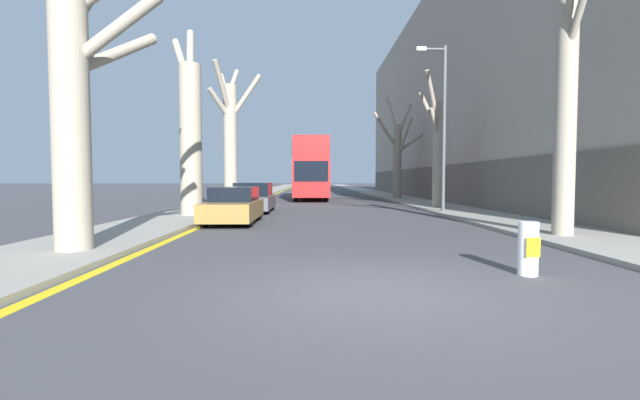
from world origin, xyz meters
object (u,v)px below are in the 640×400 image
object	(u,v)px
street_tree_right_2	(397,154)
double_decker_bus	(311,167)
street_tree_left_2	(230,135)
street_tree_right_0	(567,80)
parked_car_1	(253,198)
street_tree_left_0	(82,100)
parked_car_0	(234,206)
lamp_post	(442,121)
street_tree_right_1	(438,149)
street_tree_left_1	(190,132)
traffic_bollard	(528,248)

from	to	relation	value
street_tree_right_2	double_decker_bus	bearing A→B (deg)	179.35
street_tree_left_2	street_tree_right_0	distance (m)	19.75
street_tree_right_2	parked_car_1	size ratio (longest dim) A/B	1.97
street_tree_left_0	parked_car_0	size ratio (longest dim) A/B	1.80
lamp_post	street_tree_left_0	bearing A→B (deg)	-136.14
street_tree_right_1	lamp_post	world-z (taller)	lamp_post
street_tree_right_1	street_tree_left_2	bearing A→B (deg)	158.95
street_tree_right_1	street_tree_right_2	world-z (taller)	street_tree_right_2
street_tree_left_1	lamp_post	xyz separation A→B (m)	(11.04, 1.64, 0.71)
street_tree_right_0	lamp_post	size ratio (longest dim) A/B	1.21
parked_car_1	lamp_post	distance (m)	9.65
street_tree_right_1	double_decker_bus	xyz separation A→B (m)	(-6.67, 11.15, -0.60)
street_tree_left_2	street_tree_right_1	world-z (taller)	street_tree_left_2
street_tree_left_0	parked_car_0	xyz separation A→B (m)	(2.01, 6.46, -2.64)
double_decker_bus	parked_car_1	world-z (taller)	double_decker_bus
street_tree_right_1	street_tree_left_1	bearing A→B (deg)	-158.95
double_decker_bus	lamp_post	size ratio (longest dim) A/B	1.34
parked_car_1	street_tree_right_2	bearing A→B (deg)	52.58
street_tree_left_0	double_decker_bus	distance (m)	24.94
street_tree_right_0	street_tree_left_1	bearing A→B (deg)	149.26
street_tree_right_0	parked_car_1	bearing A→B (deg)	133.72
parked_car_0	traffic_bollard	size ratio (longest dim) A/B	4.66
parked_car_1	parked_car_0	bearing A→B (deg)	-90.00
street_tree_left_1	street_tree_right_0	xyz separation A→B (m)	(11.64, -6.92, 0.60)
street_tree_left_2	street_tree_left_1	bearing A→B (deg)	-89.89
street_tree_right_1	parked_car_0	distance (m)	12.00
street_tree_left_2	street_tree_left_0	bearing A→B (deg)	-89.36
lamp_post	traffic_bollard	bearing A→B (deg)	-100.81
street_tree_left_0	street_tree_right_0	xyz separation A→B (m)	(11.46, 1.87, 0.91)
parked_car_0	lamp_post	distance (m)	10.36
street_tree_left_0	lamp_post	world-z (taller)	lamp_post
street_tree_left_2	street_tree_right_0	world-z (taller)	street_tree_right_0
double_decker_bus	parked_car_0	world-z (taller)	double_decker_bus
parked_car_1	traffic_bollard	size ratio (longest dim) A/B	4.68
street_tree_right_0	parked_car_0	bearing A→B (deg)	154.10
double_decker_bus	street_tree_right_1	bearing A→B (deg)	-59.09
parked_car_1	traffic_bollard	world-z (taller)	parked_car_1
street_tree_right_1	street_tree_right_2	bearing A→B (deg)	89.33
parked_car_1	double_decker_bus	bearing A→B (deg)	77.33
traffic_bollard	parked_car_1	bearing A→B (deg)	114.79
street_tree_left_1	street_tree_left_2	bearing A→B (deg)	90.11
street_tree_left_0	street_tree_right_2	xyz separation A→B (m)	(11.67, 24.37, 0.29)
street_tree_left_0	double_decker_bus	xyz separation A→B (m)	(4.87, 24.45, -0.70)
double_decker_bus	lamp_post	bearing A→B (deg)	-66.87
street_tree_left_0	parked_car_1	distance (m)	12.20
street_tree_left_0	traffic_bollard	world-z (taller)	street_tree_left_0
street_tree_right_1	parked_car_1	bearing A→B (deg)	-170.73
street_tree_left_0	parked_car_0	distance (m)	7.26
street_tree_left_0	street_tree_left_2	size ratio (longest dim) A/B	0.86
street_tree_left_1	parked_car_0	world-z (taller)	street_tree_left_1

